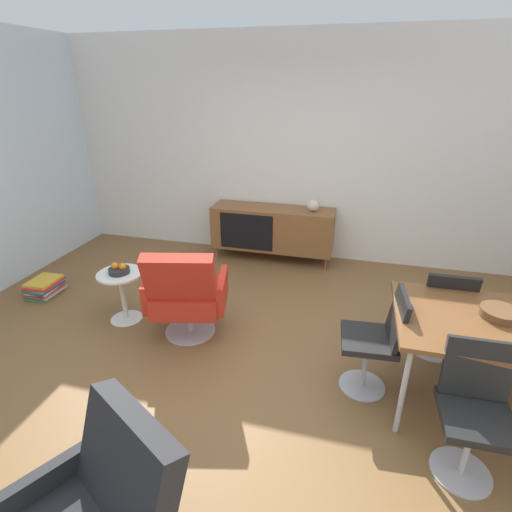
{
  "coord_description": "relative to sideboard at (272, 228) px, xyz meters",
  "views": [
    {
      "loc": [
        0.71,
        -2.45,
        2.21
      ],
      "look_at": [
        -0.0,
        0.28,
        0.94
      ],
      "focal_mm": 27.19,
      "sensor_mm": 36.0,
      "label": 1
    }
  ],
  "objects": [
    {
      "name": "lounge_chair_red",
      "position": [
        -0.38,
        -1.94,
        0.03
      ],
      "size": [
        0.82,
        0.78,
        0.95
      ],
      "color": "red",
      "rests_on": "ground_plane"
    },
    {
      "name": "vase_cobalt",
      "position": [
        0.52,
        0.0,
        0.35
      ],
      "size": [
        0.16,
        0.16,
        0.14
      ],
      "color": "beige",
      "rests_on": "sideboard"
    },
    {
      "name": "wooden_bowl_on_table",
      "position": [
        2.07,
        -2.14,
        0.33
      ],
      "size": [
        0.26,
        0.26,
        0.06
      ],
      "primitive_type": "cylinder",
      "color": "brown",
      "rests_on": "dining_table"
    },
    {
      "name": "wall_back",
      "position": [
        0.3,
        0.3,
        0.96
      ],
      "size": [
        6.8,
        0.12,
        2.8
      ],
      "primitive_type": "cube",
      "color": "white",
      "rests_on": "ground_plane"
    },
    {
      "name": "magazine_stack",
      "position": [
        -2.28,
        -1.62,
        -0.35
      ],
      "size": [
        0.33,
        0.4,
        0.19
      ],
      "color": "#3F7F4C",
      "rests_on": "ground_plane"
    },
    {
      "name": "ground_plane",
      "position": [
        0.3,
        -2.3,
        -0.44
      ],
      "size": [
        8.32,
        8.32,
        0.0
      ],
      "primitive_type": "plane",
      "color": "brown"
    },
    {
      "name": "fruit_bowl",
      "position": [
        -1.12,
        -1.83,
        0.12
      ],
      "size": [
        0.2,
        0.2,
        0.11
      ],
      "color": "#262628",
      "rests_on": "side_table_round"
    },
    {
      "name": "sideboard",
      "position": [
        0.0,
        0.0,
        0.0
      ],
      "size": [
        1.6,
        0.45,
        0.72
      ],
      "color": "brown",
      "rests_on": "ground_plane"
    },
    {
      "name": "dining_chair_back_left",
      "position": [
        1.83,
        -1.66,
        0.03
      ],
      "size": [
        0.41,
        0.43,
        0.86
      ],
      "color": "black",
      "rests_on": "ground_plane"
    },
    {
      "name": "dining_chair_front_left",
      "position": [
        1.83,
        -2.78,
        0.03
      ],
      "size": [
        0.41,
        0.43,
        0.86
      ],
      "color": "black",
      "rests_on": "ground_plane"
    },
    {
      "name": "dining_chair_near_window",
      "position": [
        1.29,
        -2.21,
        0.03
      ],
      "size": [
        0.45,
        0.43,
        0.86
      ],
      "color": "black",
      "rests_on": "ground_plane"
    },
    {
      "name": "side_table_round",
      "position": [
        -1.12,
        -1.83,
        -0.12
      ],
      "size": [
        0.44,
        0.44,
        0.52
      ],
      "color": "white",
      "rests_on": "ground_plane"
    }
  ]
}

